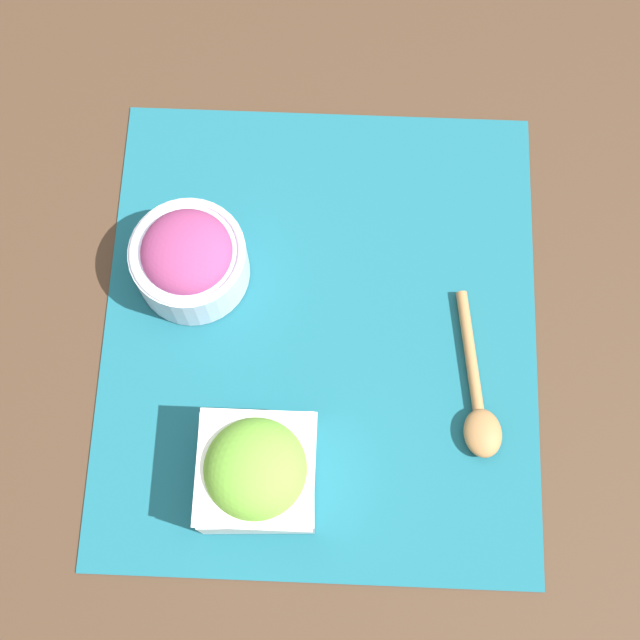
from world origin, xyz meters
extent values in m
plane|color=#422D1E|center=(0.00, 0.00, 0.00)|extent=(3.00, 3.00, 0.00)
cube|color=#195B6B|center=(0.00, 0.00, 0.00)|extent=(0.53, 0.47, 0.00)
cylinder|color=silver|center=(-0.06, -0.14, 0.03)|extent=(0.12, 0.12, 0.06)
torus|color=silver|center=(-0.06, -0.14, 0.06)|extent=(0.12, 0.12, 0.01)
ellipsoid|color=#93386B|center=(-0.06, -0.14, 0.06)|extent=(0.10, 0.10, 0.05)
cube|color=white|center=(0.16, -0.06, 0.04)|extent=(0.12, 0.12, 0.06)
cube|color=white|center=(0.16, -0.06, 0.07)|extent=(0.11, 0.11, 0.00)
ellipsoid|color=#6BAD38|center=(0.16, -0.06, 0.07)|extent=(0.10, 0.10, 0.07)
cylinder|color=#9E7042|center=(0.03, 0.16, 0.01)|extent=(0.14, 0.03, 0.01)
ellipsoid|color=#9E7042|center=(0.11, 0.17, 0.01)|extent=(0.06, 0.05, 0.02)
camera|label=1|loc=(0.28, 0.01, 0.92)|focal=50.00mm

